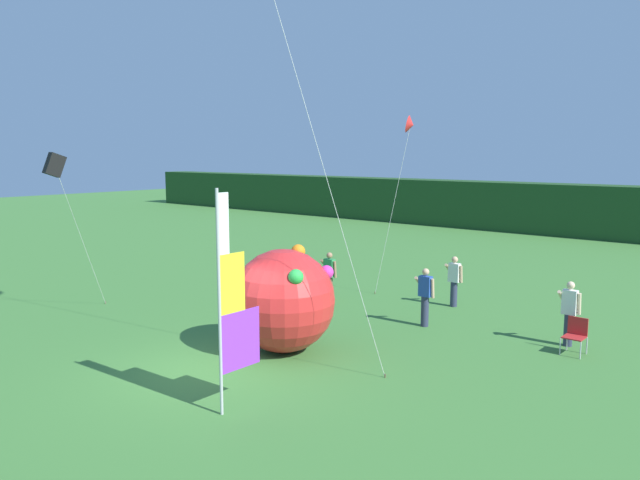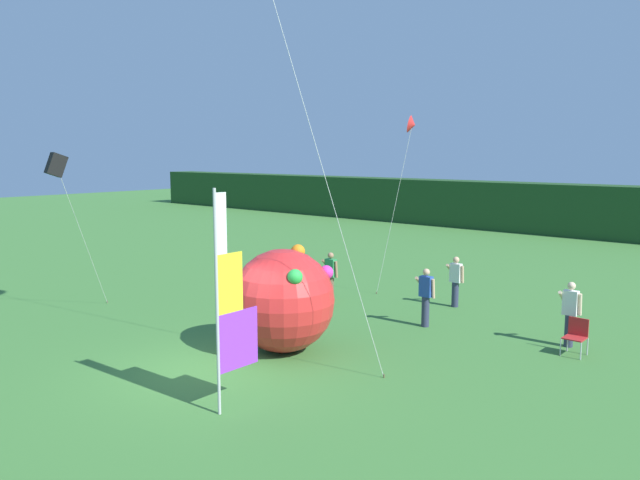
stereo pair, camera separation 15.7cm
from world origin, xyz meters
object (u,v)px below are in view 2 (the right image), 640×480
Objects in this scene: inflatable_balloon at (283,300)px; kite_black_box_2 at (56,166)px; kite_red_delta_1 at (412,126)px; person_far_left at (331,275)px; banner_flag at (229,306)px; person_mid_field at (426,296)px; folding_chair at (576,334)px; person_far_right at (456,280)px; person_near_banner at (570,312)px.

inflatable_balloon is 0.53× the size of kite_black_box_2.
person_far_left is at bearing -121.12° from kite_red_delta_1.
banner_flag is 7.47m from person_mid_field.
kite_black_box_2 reaches higher than folding_chair.
inflatable_balloon is (-1.71, 3.19, -0.76)m from banner_flag.
folding_chair is at bearing 4.24° from person_mid_field.
kite_red_delta_1 is at bearing 129.71° from person_mid_field.
kite_red_delta_1 is at bearing 104.39° from banner_flag.
person_mid_field is at bearing 39.21° from kite_black_box_2.
kite_black_box_2 is (-4.06, -7.10, 3.67)m from person_far_left.
person_far_right is 5.34m from kite_red_delta_1.
inflatable_balloon is at bearing -98.98° from person_far_right.
banner_flag is 8.99m from person_near_banner.
person_near_banner is 0.64× the size of inflatable_balloon.
person_far_right is at bearing 30.11° from person_far_left.
person_far_left is 5.68m from kite_red_delta_1.
kite_red_delta_1 is (-2.49, 3.00, 4.89)m from person_mid_field.
person_far_left is at bearing 60.22° from kite_black_box_2.
banner_flag is 1.63× the size of inflatable_balloon.
person_far_right is at bearing 100.26° from person_mid_field.
person_far_left is at bearing 172.10° from person_mid_field.
person_near_banner is 1.00× the size of person_mid_field.
banner_flag is 2.55× the size of person_mid_field.
inflatable_balloon is 7.64m from kite_black_box_2.
inflatable_balloon is at bearing -136.50° from person_near_banner.
banner_flag reaches higher than person_near_banner.
inflatable_balloon is at bearing -141.30° from folding_chair.
person_near_banner is at bearing 66.54° from banner_flag.
folding_chair is (8.03, -0.25, -0.36)m from person_far_left.
person_mid_field is 2.62m from person_far_right.
person_far_left is (-3.97, 0.55, -0.02)m from person_mid_field.
kite_black_box_2 reaches higher than person_far_right.
kite_red_delta_1 is (-2.66, 10.37, 3.74)m from banner_flag.
person_far_left is at bearing 178.22° from folding_chair.
inflatable_balloon reaches higher than person_far_right.
person_mid_field is (-0.17, 7.38, -1.15)m from banner_flag.
banner_flag is at bearing -62.44° from person_far_left.
kite_black_box_2 is at bearing -150.46° from folding_chair.
person_mid_field is at bearing -175.76° from folding_chair.
folding_chair is at bearing 63.12° from banner_flag.
person_mid_field reaches higher than person_far_right.
person_mid_field is (-3.72, -0.81, -0.00)m from person_near_banner.
inflatable_balloon is (-1.54, -4.18, 0.40)m from person_mid_field.
person_mid_field is 1.03× the size of person_far_right.
kite_black_box_2 reaches higher than banner_flag.
person_mid_field is at bearing -167.78° from person_near_banner.
banner_flag is 11.34m from kite_red_delta_1.
person_near_banner is 3.81m from person_mid_field.
person_near_banner is 4.55m from person_far_right.
banner_flag is at bearing -61.87° from inflatable_balloon.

